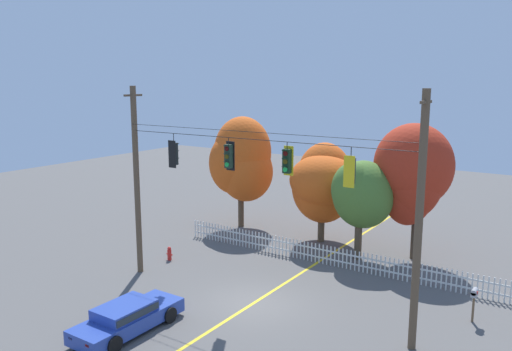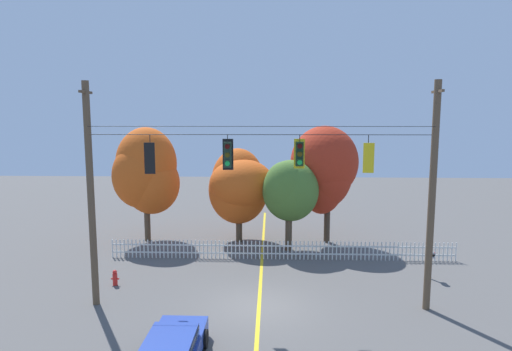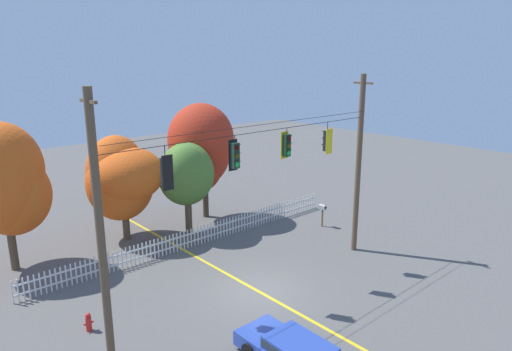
{
  "view_description": "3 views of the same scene",
  "coord_description": "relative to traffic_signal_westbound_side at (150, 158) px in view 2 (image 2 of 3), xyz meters",
  "views": [
    {
      "loc": [
        11.78,
        -17.52,
        9.56
      ],
      "look_at": [
        0.45,
        -0.48,
        5.78
      ],
      "focal_mm": 36.35,
      "sensor_mm": 36.0,
      "label": 1
    },
    {
      "loc": [
        0.46,
        -17.18,
        7.82
      ],
      "look_at": [
        -0.11,
        -0.51,
        5.59
      ],
      "focal_mm": 30.32,
      "sensor_mm": 36.0,
      "label": 2
    },
    {
      "loc": [
        -12.44,
        -13.8,
        10.2
      ],
      "look_at": [
        -0.25,
        -0.09,
        5.4
      ],
      "focal_mm": 32.51,
      "sensor_mm": 36.0,
      "label": 3
    }
  ],
  "objects": [
    {
      "name": "ground",
      "position": [
        4.38,
        0.01,
        -6.23
      ],
      "size": [
        80.0,
        80.0,
        0.0
      ],
      "primitive_type": "plane",
      "color": "#565451"
    },
    {
      "name": "lane_centerline_stripe",
      "position": [
        4.38,
        0.01,
        -6.22
      ],
      "size": [
        0.16,
        36.0,
        0.01
      ],
      "primitive_type": "cube",
      "color": "gold",
      "rests_on": "ground"
    },
    {
      "name": "signal_support_span",
      "position": [
        4.38,
        0.01,
        -1.5
      ],
      "size": [
        14.09,
        1.1,
        9.29
      ],
      "color": "brown",
      "rests_on": "ground"
    },
    {
      "name": "traffic_signal_westbound_side",
      "position": [
        0.0,
        0.0,
        0.0
      ],
      "size": [
        0.43,
        0.38,
        1.57
      ],
      "color": "black"
    },
    {
      "name": "traffic_signal_northbound_secondary",
      "position": [
        3.12,
        0.02,
        0.14
      ],
      "size": [
        0.43,
        0.38,
        1.43
      ],
      "color": "black"
    },
    {
      "name": "traffic_signal_northbound_primary",
      "position": [
        5.99,
        0.02,
        0.18
      ],
      "size": [
        0.43,
        0.38,
        1.36
      ],
      "color": "black"
    },
    {
      "name": "traffic_signal_eastbound_side",
      "position": [
        8.69,
        0.0,
        0.04
      ],
      "size": [
        0.43,
        0.38,
        1.5
      ],
      "color": "black"
    },
    {
      "name": "white_picket_fence",
      "position": [
        5.49,
        6.12,
        -5.7
      ],
      "size": [
        19.14,
        0.06,
        1.05
      ],
      "color": "silver",
      "rests_on": "ground"
    },
    {
      "name": "autumn_maple_near_fence",
      "position": [
        -3.01,
        9.62,
        -1.87
      ],
      "size": [
        4.08,
        3.83,
        7.26
      ],
      "color": "brown",
      "rests_on": "ground"
    },
    {
      "name": "autumn_maple_mid",
      "position": [
        2.86,
        9.72,
        -2.63
      ],
      "size": [
        4.14,
        4.15,
        5.92
      ],
      "color": "brown",
      "rests_on": "ground"
    },
    {
      "name": "autumn_oak_far_east",
      "position": [
        5.93,
        7.91,
        -2.59
      ],
      "size": [
        3.32,
        2.97,
        5.39
      ],
      "color": "brown",
      "rests_on": "ground"
    },
    {
      "name": "autumn_maple_far_west",
      "position": [
        8.16,
        9.41,
        -1.5
      ],
      "size": [
        4.18,
        3.93,
        7.35
      ],
      "color": "#473828",
      "rests_on": "ground"
    },
    {
      "name": "fire_hydrant",
      "position": [
        -2.45,
        2.08,
        -5.86
      ],
      "size": [
        0.38,
        0.22,
        0.74
      ],
      "color": "red",
      "rests_on": "ground"
    },
    {
      "name": "roadside_mailbox",
      "position": [
        12.68,
        3.43,
        -5.08
      ],
      "size": [
        0.25,
        0.44,
        1.41
      ],
      "color": "brown",
      "rests_on": "ground"
    }
  ]
}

